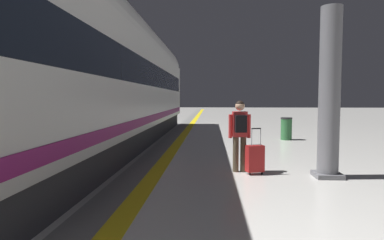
# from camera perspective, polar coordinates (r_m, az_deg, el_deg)

# --- Properties ---
(safety_line_strip) EXTENTS (0.36, 80.00, 0.01)m
(safety_line_strip) POSITION_cam_1_polar(r_m,az_deg,el_deg) (10.06, -3.90, -5.89)
(safety_line_strip) COLOR yellow
(safety_line_strip) RESTS_ON ground
(tactile_edge_band) EXTENTS (0.74, 80.00, 0.01)m
(tactile_edge_band) POSITION_cam_1_polar(r_m,az_deg,el_deg) (10.12, -6.12, -5.85)
(tactile_edge_band) COLOR slate
(tactile_edge_band) RESTS_ON ground
(high_speed_train) EXTENTS (2.94, 27.47, 4.97)m
(high_speed_train) POSITION_cam_1_polar(r_m,az_deg,el_deg) (9.27, -19.02, 8.57)
(high_speed_train) COLOR #38383D
(high_speed_train) RESTS_ON ground
(passenger_near) EXTENTS (0.51, 0.34, 1.64)m
(passenger_near) POSITION_cam_1_polar(r_m,az_deg,el_deg) (7.63, 8.25, -1.69)
(passenger_near) COLOR brown
(passenger_near) RESTS_ON ground
(suitcase_near) EXTENTS (0.43, 0.33, 1.04)m
(suitcase_near) POSITION_cam_1_polar(r_m,az_deg,el_deg) (7.53, 10.77, -6.52)
(suitcase_near) COLOR #A51E1E
(suitcase_near) RESTS_ON ground
(platform_pillar) EXTENTS (0.56, 0.56, 3.60)m
(platform_pillar) POSITION_cam_1_polar(r_m,az_deg,el_deg) (7.57, 22.60, 3.73)
(platform_pillar) COLOR slate
(platform_pillar) RESTS_ON ground
(waste_bin) EXTENTS (0.46, 0.46, 0.91)m
(waste_bin) POSITION_cam_1_polar(r_m,az_deg,el_deg) (13.96, 15.95, -1.43)
(waste_bin) COLOR #2D6638
(waste_bin) RESTS_ON ground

